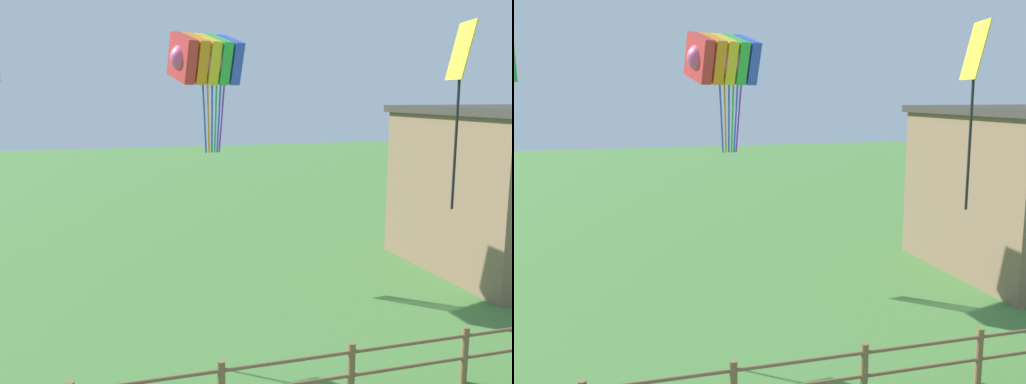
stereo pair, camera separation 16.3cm
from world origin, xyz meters
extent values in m
cylinder|color=brown|center=(1.23, 6.19, 0.58)|extent=(0.14, 0.14, 1.16)
cylinder|color=brown|center=(3.69, 6.19, 0.58)|extent=(0.14, 0.14, 1.16)
cylinder|color=brown|center=(0.00, 6.19, 0.98)|extent=(17.24, 0.07, 0.07)
ellipsoid|color=#E54C8C|center=(0.32, 14.45, 6.71)|extent=(2.60, 2.11, 1.54)
cube|color=red|center=(-0.41, 14.23, 6.71)|extent=(0.74, 1.59, 1.57)
cube|color=orange|center=(-0.05, 14.34, 6.71)|extent=(0.74, 1.59, 1.57)
cube|color=yellow|center=(0.32, 14.45, 6.71)|extent=(0.74, 1.59, 1.57)
cube|color=green|center=(0.69, 14.55, 6.71)|extent=(0.74, 1.59, 1.57)
cube|color=blue|center=(1.06, 14.66, 6.71)|extent=(0.74, 1.59, 1.57)
cylinder|color=blue|center=(0.22, 14.24, 5.02)|extent=(0.21, 0.36, 2.24)
cylinder|color=orange|center=(0.34, 14.24, 5.02)|extent=(0.15, 0.37, 2.24)
cylinder|color=blue|center=(0.46, 14.25, 5.02)|extent=(0.09, 0.37, 2.24)
cylinder|color=green|center=(0.57, 14.26, 5.02)|extent=(0.09, 0.37, 2.24)
cylinder|color=blue|center=(0.68, 14.27, 5.02)|extent=(0.15, 0.37, 2.24)
cylinder|color=purple|center=(0.77, 14.29, 5.02)|extent=(0.21, 0.36, 2.24)
cube|color=yellow|center=(3.08, 6.03, 6.41)|extent=(0.41, 0.78, 1.01)
cylinder|color=black|center=(3.08, 6.03, 4.79)|extent=(0.05, 0.05, 2.41)
camera|label=1|loc=(-3.31, -2.69, 5.65)|focal=40.00mm
camera|label=2|loc=(-3.15, -2.73, 5.65)|focal=40.00mm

